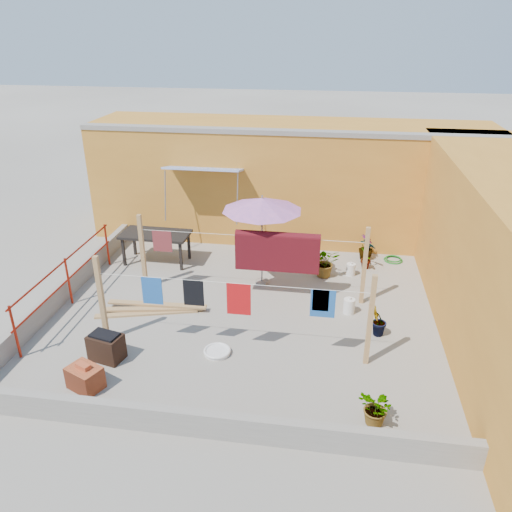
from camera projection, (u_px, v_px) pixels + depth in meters
name	position (u px, v px, depth m)	size (l,w,h in m)	color
ground	(244.00, 312.00, 10.74)	(80.00, 80.00, 0.00)	#9E998E
wall_back	(289.00, 180.00, 14.20)	(11.00, 3.27, 3.21)	#C27E2A
parapet_front	(203.00, 424.00, 7.44)	(8.30, 0.16, 0.44)	gray
parapet_left	(66.00, 289.00, 11.21)	(0.16, 7.30, 0.44)	gray
red_railing	(67.00, 274.00, 10.79)	(0.05, 4.20, 1.10)	maroon
clothesline_rig	(270.00, 258.00, 10.71)	(5.09, 2.35, 1.80)	tan
patio_umbrella	(262.00, 205.00, 11.15)	(1.90, 1.90, 2.19)	gray
outdoor_table	(156.00, 236.00, 12.71)	(1.75, 0.90, 0.81)	black
brick_stack	(85.00, 377.00, 8.43)	(0.68, 0.60, 0.49)	#A54326
lumber_pile	(152.00, 309.00, 10.73)	(2.31, 0.76, 0.14)	tan
brazier	(106.00, 347.00, 9.15)	(0.68, 0.53, 0.54)	black
white_basin	(217.00, 351.00, 9.37)	(0.52, 0.52, 0.09)	silver
water_jug_a	(349.00, 306.00, 10.65)	(0.24, 0.24, 0.38)	silver
water_jug_b	(351.00, 269.00, 12.27)	(0.22, 0.22, 0.35)	silver
green_hose	(393.00, 259.00, 13.07)	(0.49, 0.49, 0.07)	#176A1B
plant_back_a	(325.00, 262.00, 12.13)	(0.67, 0.58, 0.75)	#195618
plant_back_b	(366.00, 247.00, 13.04)	(0.37, 0.37, 0.66)	#195618
plant_right_a	(367.00, 254.00, 12.49)	(0.44, 0.30, 0.83)	#195618
plant_right_b	(378.00, 321.00, 9.80)	(0.36, 0.29, 0.66)	#195618
plant_right_c	(377.00, 409.00, 7.61)	(0.55, 0.47, 0.61)	#195618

